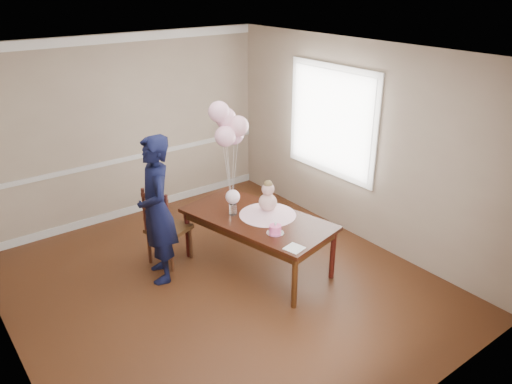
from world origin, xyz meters
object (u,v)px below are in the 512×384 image
(birthday_cake, at_px, (275,229))
(woman, at_px, (157,210))
(dining_table_top, at_px, (258,219))
(dining_chair_seat, at_px, (169,229))

(birthday_cake, bearing_deg, woman, 134.85)
(dining_table_top, bearing_deg, dining_chair_seat, 122.69)
(birthday_cake, xyz_separation_m, dining_chair_seat, (-0.72, 1.25, -0.29))
(dining_chair_seat, distance_m, woman, 0.57)
(dining_table_top, xyz_separation_m, woman, (-1.07, 0.54, 0.23))
(woman, bearing_deg, birthday_cake, 61.78)
(dining_table_top, bearing_deg, birthday_cake, -113.96)
(birthday_cake, xyz_separation_m, woman, (-0.98, 0.99, 0.15))
(dining_chair_seat, bearing_deg, dining_table_top, -65.74)
(birthday_cake, bearing_deg, dining_table_top, 78.80)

